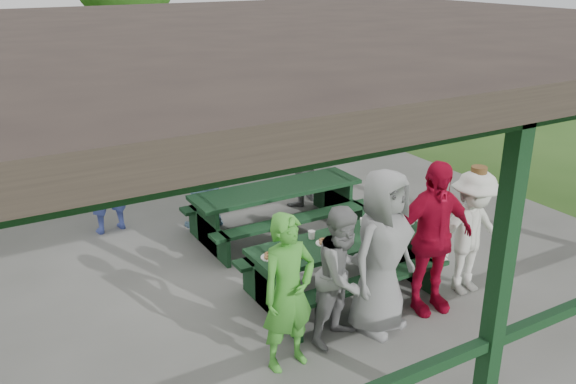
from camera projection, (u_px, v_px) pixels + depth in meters
ground at (276, 266)px, 8.64m from camera, size 90.00×90.00×0.00m
concrete_slab at (276, 263)px, 8.62m from camera, size 10.00×8.00×0.10m
pavilion_structure at (274, 38)px, 7.52m from camera, size 10.60×8.60×3.24m
picnic_table_near at (340, 260)px, 7.59m from camera, size 2.35×1.39×0.75m
picnic_table_far at (277, 204)px, 9.30m from camera, size 2.64×1.39×0.75m
table_setting at (343, 236)px, 7.51m from camera, size 2.25×0.45×0.10m
contestant_green at (288, 292)px, 6.10m from camera, size 0.65×0.45×1.69m
contestant_grey_left at (343, 275)px, 6.55m from camera, size 0.91×0.81×1.58m
contestant_grey_mid at (382, 252)px, 6.69m from camera, size 1.07×0.84×1.92m
contestant_red at (432, 238)px, 7.09m from camera, size 1.16×0.62×1.88m
contestant_white_fedora at (472, 233)px, 7.52m from camera, size 1.06×0.63×1.67m
spectator_lblue at (203, 175)px, 9.46m from camera, size 1.56×0.51×1.67m
spectator_blue at (104, 175)px, 9.23m from camera, size 0.73×0.54×1.84m
spectator_grey at (297, 160)px, 10.34m from camera, size 0.93×0.83×1.59m
pickup_truck at (172, 107)px, 14.59m from camera, size 6.19×4.44×1.56m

